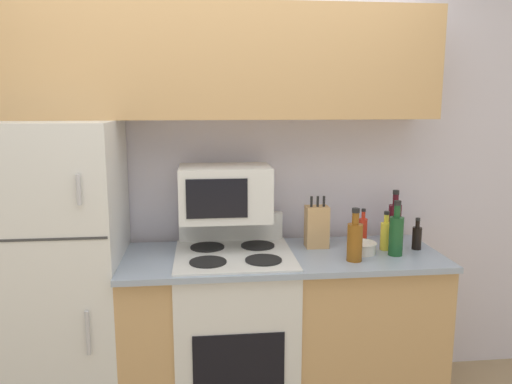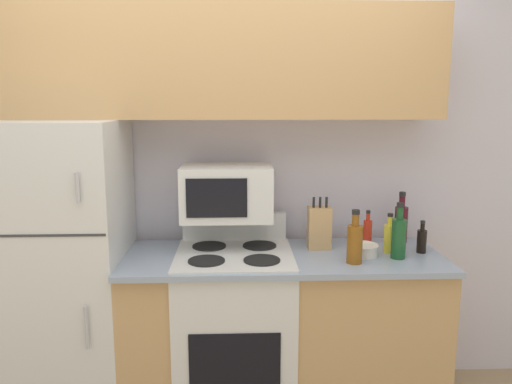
% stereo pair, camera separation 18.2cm
% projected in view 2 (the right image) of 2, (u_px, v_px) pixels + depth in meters
% --- Properties ---
extents(wall_back, '(8.00, 0.05, 2.55)m').
position_uv_depth(wall_back, '(222.00, 179.00, 3.02)').
color(wall_back, silver).
rests_on(wall_back, ground_plane).
extents(lower_cabinets, '(1.72, 0.64, 0.92)m').
position_uv_depth(lower_cabinets, '(282.00, 332.00, 2.80)').
color(lower_cabinets, tan).
rests_on(lower_cabinets, ground_plane).
extents(refrigerator, '(0.69, 0.67, 1.65)m').
position_uv_depth(refrigerator, '(63.00, 272.00, 2.72)').
color(refrigerator, silver).
rests_on(refrigerator, ground_plane).
extents(upper_cabinets, '(2.41, 0.35, 0.60)m').
position_uv_depth(upper_cabinets, '(219.00, 63.00, 2.71)').
color(upper_cabinets, tan).
rests_on(upper_cabinets, refrigerator).
extents(stove, '(0.63, 0.62, 1.09)m').
position_uv_depth(stove, '(235.00, 331.00, 2.78)').
color(stove, silver).
rests_on(stove, ground_plane).
extents(microwave, '(0.50, 0.34, 0.30)m').
position_uv_depth(microwave, '(227.00, 192.00, 2.76)').
color(microwave, silver).
rests_on(microwave, stove).
extents(knife_block, '(0.13, 0.10, 0.30)m').
position_uv_depth(knife_block, '(319.00, 227.00, 2.81)').
color(knife_block, tan).
rests_on(knife_block, lower_cabinets).
extents(bowl, '(0.16, 0.16, 0.06)m').
position_uv_depth(bowl, '(364.00, 249.00, 2.68)').
color(bowl, silver).
rests_on(bowl, lower_cabinets).
extents(bottle_soy_sauce, '(0.05, 0.05, 0.18)m').
position_uv_depth(bottle_soy_sauce, '(422.00, 240.00, 2.73)').
color(bottle_soy_sauce, black).
rests_on(bottle_soy_sauce, lower_cabinets).
extents(bottle_hot_sauce, '(0.05, 0.05, 0.20)m').
position_uv_depth(bottle_hot_sauce, '(368.00, 231.00, 2.90)').
color(bottle_hot_sauce, red).
rests_on(bottle_hot_sauce, lower_cabinets).
extents(bottle_wine_green, '(0.08, 0.08, 0.30)m').
position_uv_depth(bottle_wine_green, '(399.00, 237.00, 2.63)').
color(bottle_wine_green, '#194C23').
rests_on(bottle_wine_green, lower_cabinets).
extents(bottle_wine_red, '(0.08, 0.08, 0.30)m').
position_uv_depth(bottle_wine_red, '(401.00, 222.00, 2.93)').
color(bottle_wine_red, '#470F19').
rests_on(bottle_wine_red, lower_cabinets).
extents(bottle_cooking_spray, '(0.06, 0.06, 0.22)m').
position_uv_depth(bottle_cooking_spray, '(389.00, 237.00, 2.73)').
color(bottle_cooking_spray, gold).
rests_on(bottle_cooking_spray, lower_cabinets).
extents(bottle_whiskey, '(0.08, 0.08, 0.28)m').
position_uv_depth(bottle_whiskey, '(355.00, 242.00, 2.55)').
color(bottle_whiskey, brown).
rests_on(bottle_whiskey, lower_cabinets).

